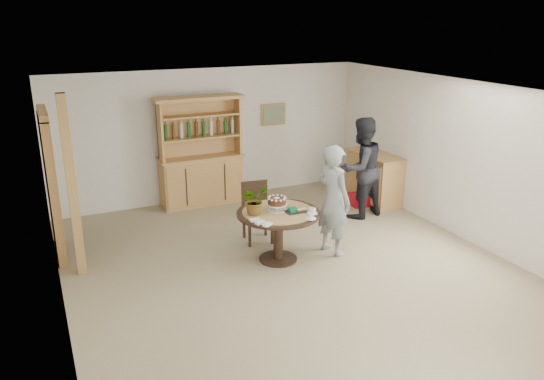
{
  "coord_description": "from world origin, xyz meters",
  "views": [
    {
      "loc": [
        -3.09,
        -5.96,
        3.44
      ],
      "look_at": [
        -0.08,
        0.55,
        1.05
      ],
      "focal_mm": 35.0,
      "sensor_mm": 36.0,
      "label": 1
    }
  ],
  "objects": [
    {
      "name": "adult_person",
      "position": [
        2.04,
        1.43,
        0.89
      ],
      "size": [
        0.97,
        0.82,
        1.78
      ],
      "primitive_type": "imported",
      "rotation": [
        0.0,
        0.0,
        3.32
      ],
      "color": "black",
      "rests_on": "ground"
    },
    {
      "name": "flower_vase",
      "position": [
        -0.39,
        0.48,
        0.97
      ],
      "size": [
        0.47,
        0.44,
        0.42
      ],
      "primitive_type": "imported",
      "rotation": [
        0.0,
        0.0,
        0.35
      ],
      "color": "#3F7233",
      "rests_on": "dining_table"
    },
    {
      "name": "ground",
      "position": [
        0.0,
        0.0,
        0.0
      ],
      "size": [
        7.0,
        7.0,
        0.0
      ],
      "primitive_type": "plane",
      "color": "tan",
      "rests_on": "ground"
    },
    {
      "name": "dining_chair",
      "position": [
        -0.03,
        1.25,
        0.54
      ],
      "size": [
        0.47,
        0.47,
        0.95
      ],
      "rotation": [
        0.0,
        0.0,
        -0.14
      ],
      "color": "black",
      "rests_on": "ground"
    },
    {
      "name": "pine_post",
      "position": [
        -2.7,
        1.2,
        1.25
      ],
      "size": [
        0.12,
        0.12,
        2.5
      ],
      "primitive_type": "cube",
      "color": "tan",
      "rests_on": "ground"
    },
    {
      "name": "red_suitcase",
      "position": [
        2.5,
        1.9,
        0.1
      ],
      "size": [
        0.64,
        0.47,
        0.21
      ],
      "rotation": [
        0.0,
        0.0,
        -0.11
      ],
      "color": "#BB091C",
      "rests_on": "ground"
    },
    {
      "name": "sideboard",
      "position": [
        2.74,
        2.0,
        0.47
      ],
      "size": [
        0.54,
        1.26,
        0.94
      ],
      "color": "tan",
      "rests_on": "ground"
    },
    {
      "name": "birthday_cake",
      "position": [
        -0.04,
        0.48,
        0.88
      ],
      "size": [
        0.3,
        0.3,
        0.2
      ],
      "color": "white",
      "rests_on": "dining_table"
    },
    {
      "name": "coffee_cup_b",
      "position": [
        0.24,
        -0.02,
        0.79
      ],
      "size": [
        0.15,
        0.15,
        0.08
      ],
      "color": "white",
      "rests_on": "dining_table"
    },
    {
      "name": "coffee_cup_a",
      "position": [
        0.36,
        0.15,
        0.8
      ],
      "size": [
        0.15,
        0.15,
        0.09
      ],
      "color": "white",
      "rests_on": "dining_table"
    },
    {
      "name": "dining_table",
      "position": [
        -0.04,
        0.43,
        0.6
      ],
      "size": [
        1.2,
        1.2,
        0.76
      ],
      "color": "black",
      "rests_on": "ground"
    },
    {
      "name": "doorway",
      "position": [
        -2.93,
        2.0,
        1.11
      ],
      "size": [
        0.13,
        1.1,
        2.18
      ],
      "color": "black",
      "rests_on": "ground"
    },
    {
      "name": "gift_tray",
      "position": [
        0.18,
        0.3,
        0.79
      ],
      "size": [
        0.3,
        0.2,
        0.08
      ],
      "color": "black",
      "rests_on": "dining_table"
    },
    {
      "name": "room_shell",
      "position": [
        0.0,
        0.01,
        1.74
      ],
      "size": [
        6.04,
        7.04,
        2.52
      ],
      "color": "white",
      "rests_on": "ground"
    },
    {
      "name": "napkins",
      "position": [
        -0.45,
        0.11,
        0.77
      ],
      "size": [
        0.24,
        0.33,
        0.03
      ],
      "color": "white",
      "rests_on": "dining_table"
    },
    {
      "name": "teen_boy",
      "position": [
        0.81,
        0.33,
        0.83
      ],
      "size": [
        0.53,
        0.69,
        1.67
      ],
      "primitive_type": "imported",
      "rotation": [
        0.0,
        0.0,
        1.81
      ],
      "color": "gray",
      "rests_on": "ground"
    },
    {
      "name": "hutch",
      "position": [
        -0.3,
        3.24,
        0.69
      ],
      "size": [
        1.62,
        0.54,
        2.04
      ],
      "color": "tan",
      "rests_on": "ground"
    }
  ]
}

